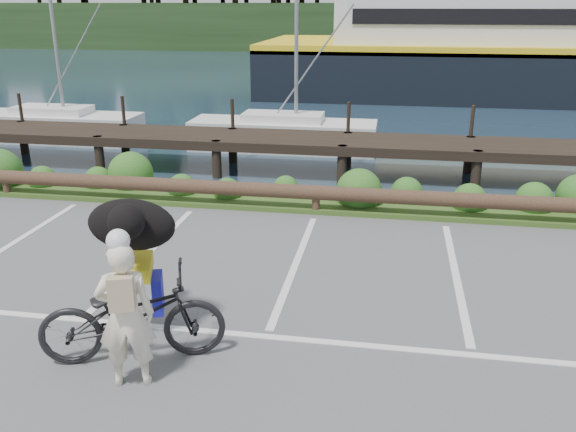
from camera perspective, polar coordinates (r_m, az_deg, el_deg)
name	(u,v)px	position (r m, az deg, el deg)	size (l,w,h in m)	color
ground	(273,322)	(8.46, -1.43, -9.88)	(72.00, 72.00, 0.00)	#4F5052
harbor_backdrop	(389,35)	(85.86, 9.46, 16.39)	(170.00, 160.00, 30.00)	#182A3A
vegetation_strip	(320,201)	(13.26, 3.00, 1.43)	(34.00, 1.60, 0.10)	#3D5B21
log_rail	(316,213)	(12.62, 2.62, 0.25)	(32.00, 0.30, 0.60)	#443021
bicycle	(132,316)	(7.62, -14.37, -9.07)	(0.77, 2.21, 1.16)	black
cyclist	(126,315)	(7.03, -14.96, -8.98)	(0.63, 0.42, 1.74)	#F1E7CC
dog	(131,225)	(7.90, -14.44, -0.78)	(1.15, 0.56, 0.66)	black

